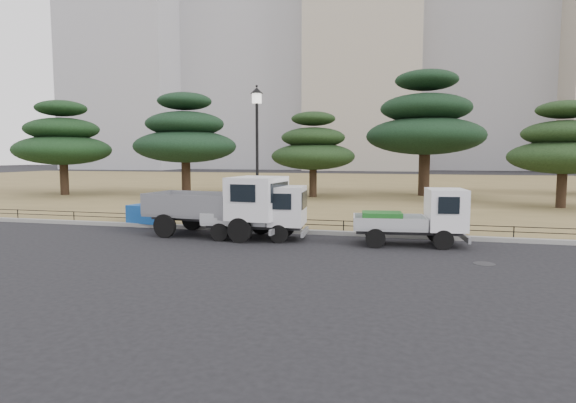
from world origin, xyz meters
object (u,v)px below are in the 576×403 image
(truck_large, at_px, (223,203))
(tarp_pile, at_px, (150,212))
(truck_kei_front, at_px, (263,213))
(truck_kei_rear, at_px, (418,217))
(street_lamp, at_px, (257,133))

(truck_large, bearing_deg, tarp_pile, 161.47)
(truck_kei_front, height_order, truck_kei_rear, truck_kei_front)
(street_lamp, height_order, tarp_pile, street_lamp)
(truck_kei_front, relative_size, truck_kei_rear, 0.98)
(truck_large, distance_m, tarp_pile, 4.51)
(truck_kei_front, relative_size, street_lamp, 0.68)
(truck_large, height_order, tarp_pile, truck_large)
(truck_kei_rear, bearing_deg, tarp_pile, 164.26)
(truck_kei_front, distance_m, truck_kei_rear, 5.41)
(truck_large, relative_size, truck_kei_front, 1.42)
(truck_large, xyz_separation_m, truck_kei_rear, (7.00, 0.03, -0.30))
(truck_large, height_order, truck_kei_rear, truck_large)
(truck_large, xyz_separation_m, truck_kei_front, (1.59, -0.11, -0.30))
(tarp_pile, bearing_deg, truck_kei_front, -18.57)
(truck_large, relative_size, street_lamp, 0.96)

